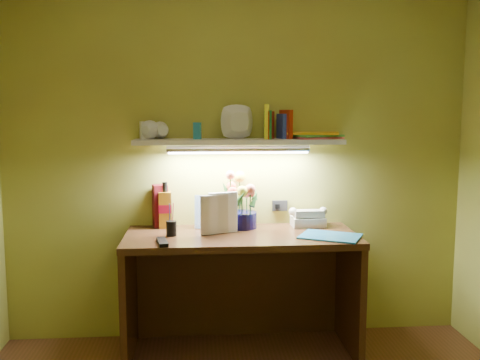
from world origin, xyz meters
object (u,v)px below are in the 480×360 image
object	(u,v)px
desk	(241,294)
desk_clock	(318,218)
telephone	(308,217)
whisky_bottle	(165,205)
flower_bouquet	(241,200)

from	to	relation	value
desk	desk_clock	size ratio (longest dim) A/B	16.18
telephone	whisky_bottle	distance (m)	0.92
desk	desk_clock	world-z (taller)	desk_clock
flower_bouquet	whisky_bottle	bearing A→B (deg)	175.54
desk	flower_bouquet	distance (m)	0.58
desk	whisky_bottle	xyz separation A→B (m)	(-0.47, 0.22, 0.52)
telephone	desk_clock	bearing A→B (deg)	36.17
flower_bouquet	whisky_bottle	distance (m)	0.48
telephone	desk_clock	distance (m)	0.10
telephone	whisky_bottle	xyz separation A→B (m)	(-0.91, 0.03, 0.09)
telephone	desk_clock	size ratio (longest dim) A/B	2.39
desk	flower_bouquet	size ratio (longest dim) A/B	3.95
flower_bouquet	whisky_bottle	size ratio (longest dim) A/B	1.20
flower_bouquet	desk_clock	bearing A→B (deg)	7.52
flower_bouquet	telephone	distance (m)	0.45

